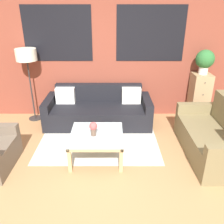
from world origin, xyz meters
TOP-DOWN VIEW (x-y plane):
  - ground_plane at (0.00, 0.00)m, footprint 16.00×16.00m
  - wall_back_brick at (0.00, 2.44)m, footprint 8.40×0.09m
  - rug at (-0.09, 1.24)m, footprint 2.19×1.65m
  - couch_dark at (-0.13, 1.95)m, footprint 2.19×0.88m
  - settee_vintage at (1.88, 0.77)m, footprint 0.80×1.65m
  - coffee_table at (-0.09, 0.68)m, footprint 0.85×0.85m
  - floor_lamp at (-1.57, 2.15)m, footprint 0.42×0.42m
  - drawer_cabinet at (2.05, 2.16)m, footprint 0.38×0.42m
  - potted_plant at (2.05, 2.16)m, footprint 0.38×0.38m
  - flower_vase at (-0.14, 0.64)m, footprint 0.13×0.13m

SIDE VIEW (x-z plane):
  - ground_plane at x=0.00m, z-range 0.00..0.00m
  - rug at x=-0.09m, z-range 0.00..0.00m
  - couch_dark at x=-0.13m, z-range -0.11..0.67m
  - settee_vintage at x=1.88m, z-range -0.15..0.77m
  - coffee_table at x=-0.09m, z-range 0.15..0.58m
  - drawer_cabinet at x=2.05m, z-range 0.00..1.03m
  - flower_vase at x=-0.14m, z-range 0.45..0.68m
  - potted_plant at x=2.05m, z-range 1.07..1.57m
  - floor_lamp at x=-1.57m, z-range 0.59..2.14m
  - wall_back_brick at x=0.00m, z-range 0.01..2.81m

